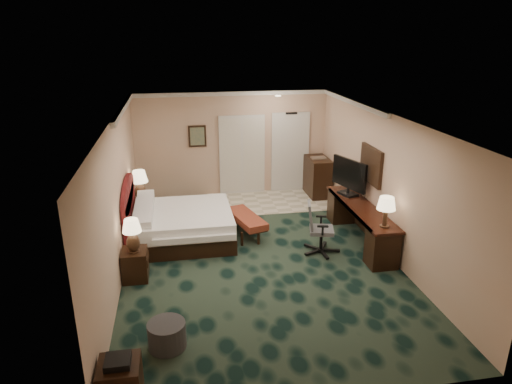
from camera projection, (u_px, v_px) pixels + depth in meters
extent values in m
cube|color=black|center=(258.00, 256.00, 8.86)|extent=(5.00, 7.50, 0.00)
cube|color=white|center=(258.00, 118.00, 7.95)|extent=(5.00, 7.50, 0.00)
cube|color=#D7A988|center=(232.00, 144.00, 11.89)|extent=(5.00, 0.00, 2.70)
cube|color=#D7A988|center=(319.00, 304.00, 4.92)|extent=(5.00, 0.00, 2.70)
cube|color=#D7A988|center=(118.00, 199.00, 8.00)|extent=(0.00, 7.50, 2.70)
cube|color=#D7A988|center=(385.00, 183.00, 8.81)|extent=(0.00, 7.50, 2.70)
cube|color=#B3AC8F|center=(272.00, 201.00, 11.69)|extent=(3.20, 1.70, 0.01)
cube|color=silver|center=(290.00, 153.00, 12.21)|extent=(1.02, 0.06, 2.18)
cube|color=beige|center=(242.00, 155.00, 11.99)|extent=(1.20, 0.06, 2.10)
cube|color=#4C655B|center=(197.00, 136.00, 11.62)|extent=(0.45, 0.06, 0.55)
cube|color=white|center=(371.00, 165.00, 9.30)|extent=(0.05, 0.95, 0.75)
cube|color=white|center=(183.00, 225.00, 9.48)|extent=(2.02, 1.87, 0.64)
cube|color=black|center=(135.00, 265.00, 7.98)|extent=(0.43, 0.50, 0.54)
cube|color=black|center=(143.00, 211.00, 10.38)|extent=(0.42, 0.49, 0.53)
cube|color=maroon|center=(246.00, 225.00, 9.76)|extent=(0.78, 1.35, 0.43)
cylinder|color=#2C2C31|center=(167.00, 335.00, 6.26)|extent=(0.63, 0.63, 0.38)
cube|color=black|center=(120.00, 382.00, 5.32)|extent=(0.48, 0.48, 0.52)
cube|color=black|center=(360.00, 224.00, 9.38)|extent=(0.57, 2.67, 0.77)
cube|color=black|center=(349.00, 177.00, 9.78)|extent=(0.42, 1.00, 0.80)
cube|color=black|center=(318.00, 177.00, 12.02)|extent=(0.53, 0.95, 1.01)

